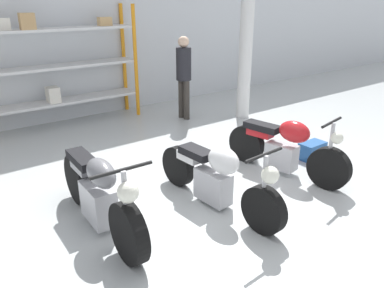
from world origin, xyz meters
name	(u,v)px	position (x,y,z in m)	size (l,w,h in m)	color
ground_plane	(211,203)	(0.00, 0.00, 0.00)	(30.00, 30.00, 0.00)	#B2B7B7
back_wall	(67,33)	(0.00, 4.70, 1.80)	(30.00, 0.08, 3.60)	silver
shelving_rack	(59,64)	(-0.36, 4.33, 1.26)	(3.14, 0.63, 2.37)	orange
support_pillar	(246,33)	(2.99, 2.52, 1.80)	(0.28, 0.28, 3.60)	silver
motorcycle_grey	(99,194)	(-1.34, 0.34, 0.43)	(0.63, 2.09, 1.00)	black
motorcycle_white	(217,177)	(0.02, -0.08, 0.40)	(0.58, 2.10, 0.95)	black
motorcycle_red	(285,148)	(1.44, 0.04, 0.42)	(0.63, 1.97, 0.97)	black
person_browsing	(184,71)	(1.89, 3.21, 1.04)	(0.34, 0.34, 1.76)	#38332D
toolbox	(312,151)	(2.26, 0.13, 0.14)	(0.44, 0.26, 0.28)	#1E4C8C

